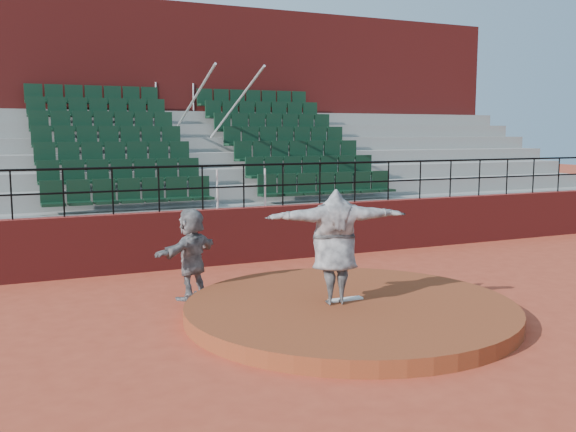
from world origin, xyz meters
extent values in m
plane|color=#AF3F27|center=(0.00, 0.00, 0.00)|extent=(90.00, 90.00, 0.00)
cylinder|color=brown|center=(0.00, 0.00, 0.12)|extent=(5.50, 5.50, 0.25)
cube|color=white|center=(0.00, 0.15, 0.27)|extent=(0.60, 0.15, 0.03)
cube|color=maroon|center=(0.00, 5.00, 0.65)|extent=(24.00, 0.30, 1.30)
cylinder|color=black|center=(0.00, 5.00, 2.30)|extent=(24.00, 0.05, 0.05)
cylinder|color=black|center=(0.00, 5.00, 1.80)|extent=(24.00, 0.04, 0.04)
cylinder|color=black|center=(-5.00, 5.00, 1.80)|extent=(0.04, 0.04, 1.00)
cylinder|color=black|center=(-4.00, 5.00, 1.80)|extent=(0.04, 0.04, 1.00)
cylinder|color=black|center=(-3.00, 5.00, 1.80)|extent=(0.04, 0.04, 1.00)
cylinder|color=black|center=(-2.00, 5.00, 1.80)|extent=(0.04, 0.04, 1.00)
cylinder|color=black|center=(-1.00, 5.00, 1.80)|extent=(0.04, 0.04, 1.00)
cylinder|color=black|center=(0.00, 5.00, 1.80)|extent=(0.04, 0.04, 1.00)
cylinder|color=black|center=(1.00, 5.00, 1.80)|extent=(0.04, 0.04, 1.00)
cylinder|color=black|center=(2.00, 5.00, 1.80)|extent=(0.04, 0.04, 1.00)
cylinder|color=black|center=(3.00, 5.00, 1.80)|extent=(0.04, 0.04, 1.00)
cylinder|color=black|center=(4.00, 5.00, 1.80)|extent=(0.04, 0.04, 1.00)
cylinder|color=black|center=(5.00, 5.00, 1.80)|extent=(0.04, 0.04, 1.00)
cylinder|color=black|center=(6.00, 5.00, 1.80)|extent=(0.04, 0.04, 1.00)
cylinder|color=black|center=(7.00, 5.00, 1.80)|extent=(0.04, 0.04, 1.00)
cylinder|color=black|center=(8.00, 5.00, 1.80)|extent=(0.04, 0.04, 1.00)
cylinder|color=black|center=(9.00, 5.00, 1.80)|extent=(0.04, 0.04, 1.00)
cylinder|color=black|center=(10.00, 5.00, 1.80)|extent=(0.04, 0.04, 1.00)
cube|color=gray|center=(0.00, 5.58, 0.65)|extent=(24.00, 0.85, 1.30)
cube|color=black|center=(-2.53, 5.59, 1.66)|extent=(3.85, 0.48, 0.72)
cube|color=black|center=(2.53, 5.59, 1.66)|extent=(3.85, 0.48, 0.72)
cube|color=gray|center=(0.00, 6.43, 0.85)|extent=(24.00, 0.85, 1.70)
cube|color=black|center=(-2.53, 6.44, 2.06)|extent=(3.85, 0.48, 0.72)
cube|color=black|center=(2.53, 6.44, 2.06)|extent=(3.85, 0.48, 0.72)
cube|color=gray|center=(0.00, 7.28, 1.05)|extent=(24.00, 0.85, 2.10)
cube|color=black|center=(-2.53, 7.29, 2.46)|extent=(3.85, 0.48, 0.72)
cube|color=black|center=(2.53, 7.29, 2.46)|extent=(3.85, 0.48, 0.72)
cube|color=gray|center=(0.00, 8.12, 1.25)|extent=(24.00, 0.85, 2.50)
cube|color=black|center=(-2.53, 8.13, 2.86)|extent=(3.85, 0.48, 0.72)
cube|color=black|center=(2.53, 8.13, 2.86)|extent=(3.85, 0.48, 0.72)
cube|color=gray|center=(0.00, 8.97, 1.45)|extent=(24.00, 0.85, 2.90)
cube|color=black|center=(-2.53, 8.98, 3.26)|extent=(3.85, 0.48, 0.72)
cube|color=black|center=(2.53, 8.98, 3.26)|extent=(3.85, 0.48, 0.72)
cube|color=gray|center=(0.00, 9.82, 1.65)|extent=(24.00, 0.85, 3.30)
cube|color=black|center=(-2.53, 9.83, 3.66)|extent=(3.85, 0.48, 0.72)
cube|color=black|center=(2.53, 9.83, 3.66)|extent=(3.85, 0.48, 0.72)
cube|color=gray|center=(0.00, 10.68, 1.85)|extent=(24.00, 0.85, 3.70)
cube|color=black|center=(-2.53, 10.69, 4.06)|extent=(3.85, 0.48, 0.72)
cube|color=black|center=(2.53, 10.69, 4.06)|extent=(3.85, 0.48, 0.72)
cylinder|color=silver|center=(-0.60, 8.12, 3.40)|extent=(0.06, 5.97, 2.46)
cylinder|color=silver|center=(0.60, 8.12, 3.40)|extent=(0.06, 5.97, 2.46)
cube|color=maroon|center=(0.00, 12.60, 3.55)|extent=(24.00, 3.00, 7.10)
imported|color=black|center=(-0.27, 0.06, 1.20)|extent=(2.42, 1.18, 1.90)
imported|color=black|center=(-2.05, 2.29, 0.84)|extent=(1.57, 1.29, 1.68)
camera|label=1|loc=(-5.24, -9.02, 3.05)|focal=40.00mm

